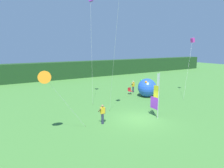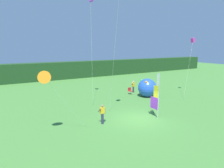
# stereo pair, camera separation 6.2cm
# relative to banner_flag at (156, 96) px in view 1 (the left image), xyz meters

# --- Properties ---
(ground_plane) EXTENTS (120.00, 120.00, 0.00)m
(ground_plane) POSITION_rel_banner_flag_xyz_m (-1.61, 0.39, -1.96)
(ground_plane) COLOR #478438
(distant_treeline) EXTENTS (80.00, 2.40, 3.34)m
(distant_treeline) POSITION_rel_banner_flag_xyz_m (-1.61, 25.21, -0.29)
(distant_treeline) COLOR #1E421E
(distant_treeline) RESTS_ON ground
(banner_flag) EXTENTS (0.06, 1.03, 4.09)m
(banner_flag) POSITION_rel_banner_flag_xyz_m (0.00, 0.00, 0.00)
(banner_flag) COLOR #B7B7BC
(banner_flag) RESTS_ON ground
(person_near_banner) EXTENTS (0.55, 0.48, 1.64)m
(person_near_banner) POSITION_rel_banner_flag_xyz_m (4.00, 8.81, -1.08)
(person_near_banner) COLOR #2D334C
(person_near_banner) RESTS_ON ground
(person_mid_field) EXTENTS (0.55, 0.48, 1.64)m
(person_mid_field) POSITION_rel_banner_flag_xyz_m (-4.84, 1.07, -1.09)
(person_mid_field) COLOR #2D334C
(person_mid_field) RESTS_ON ground
(inflatable_balloon) EXTENTS (2.33, 2.41, 2.33)m
(inflatable_balloon) POSITION_rel_banner_flag_xyz_m (4.14, 6.06, -0.79)
(inflatable_balloon) COLOR blue
(inflatable_balloon) RESTS_ON ground
(folding_chair) EXTENTS (0.51, 0.51, 0.89)m
(folding_chair) POSITION_rel_banner_flag_xyz_m (3.02, 8.22, -1.45)
(folding_chair) COLOR #BCBCC1
(folding_chair) RESTS_ON ground
(kite_orange_delta_0) EXTENTS (3.41, 0.75, 4.71)m
(kite_orange_delta_0) POSITION_rel_banner_flag_xyz_m (-9.20, 1.08, 2.27)
(kite_orange_delta_0) COLOR brown
(kite_orange_delta_0) RESTS_ON ground
(kite_purple_box_1) EXTENTS (1.16, 2.23, 11.81)m
(kite_purple_box_1) POSITION_rel_banner_flag_xyz_m (-2.51, 8.20, 9.39)
(kite_purple_box_1) COLOR brown
(kite_purple_box_1) RESTS_ON ground
(kite_magenta_box_2) EXTENTS (3.55, 2.07, 7.42)m
(kite_magenta_box_2) POSITION_rel_banner_flag_xyz_m (10.27, 4.54, 5.09)
(kite_magenta_box_2) COLOR brown
(kite_magenta_box_2) RESTS_ON ground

